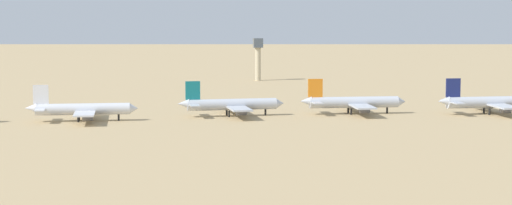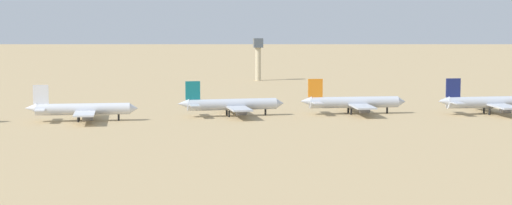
{
  "view_description": "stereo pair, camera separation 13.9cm",
  "coord_description": "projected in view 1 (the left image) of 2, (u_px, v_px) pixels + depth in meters",
  "views": [
    {
      "loc": [
        -36.44,
        -352.09,
        42.47
      ],
      "look_at": [
        10.88,
        -12.37,
        6.0
      ],
      "focal_mm": 64.4,
      "sensor_mm": 36.0,
      "label": 1
    },
    {
      "loc": [
        -36.3,
        -352.11,
        42.47
      ],
      "look_at": [
        10.88,
        -12.37,
        6.0
      ],
      "focal_mm": 64.4,
      "sensor_mm": 36.0,
      "label": 2
    }
  ],
  "objects": [
    {
      "name": "ground",
      "position": [
        224.0,
        115.0,
        356.26
      ],
      "size": [
        4000.0,
        4000.0,
        0.0
      ],
      "primitive_type": "plane",
      "color": "tan"
    },
    {
      "name": "ridge_center",
      "position": [
        153.0,
        2.0,
        1428.31
      ],
      "size": [
        272.33,
        269.33,
        95.01
      ],
      "primitive_type": "pyramid",
      "rotation": [
        0.0,
        0.0,
        0.11
      ],
      "color": "#8F785E",
      "rests_on": "ground"
    },
    {
      "name": "ridge_far_east",
      "position": [
        452.0,
        2.0,
        1568.73
      ],
      "size": [
        313.38,
        242.74,
        95.51
      ],
      "primitive_type": "pyramid",
      "rotation": [
        0.0,
        0.0,
        0.12
      ],
      "color": "slate",
      "rests_on": "ground"
    },
    {
      "name": "parked_jet_white_3",
      "position": [
        82.0,
        109.0,
        336.25
      ],
      "size": [
        40.93,
        34.22,
        13.56
      ],
      "rotation": [
        0.0,
        0.0,
        -0.01
      ],
      "color": "silver",
      "rests_on": "ground"
    },
    {
      "name": "parked_jet_teal_4",
      "position": [
        231.0,
        105.0,
        351.78
      ],
      "size": [
        41.58,
        35.02,
        13.73
      ],
      "rotation": [
        0.0,
        0.0,
        0.07
      ],
      "color": "silver",
      "rests_on": "ground"
    },
    {
      "name": "parked_jet_orange_5",
      "position": [
        353.0,
        102.0,
        358.84
      ],
      "size": [
        42.21,
        35.33,
        13.98
      ],
      "rotation": [
        0.0,
        0.0,
        -0.01
      ],
      "color": "silver",
      "rests_on": "ground"
    },
    {
      "name": "parked_jet_navy_6",
      "position": [
        490.0,
        102.0,
        358.46
      ],
      "size": [
        43.03,
        36.06,
        14.24
      ],
      "rotation": [
        0.0,
        0.0,
        0.03
      ],
      "color": "silver",
      "rests_on": "ground"
    },
    {
      "name": "control_tower",
      "position": [
        258.0,
        55.0,
        517.32
      ],
      "size": [
        5.2,
        5.2,
        23.95
      ],
      "color": "#C6B793",
      "rests_on": "ground"
    }
  ]
}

